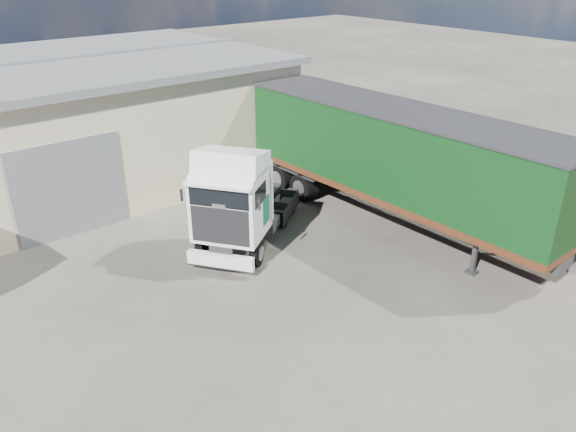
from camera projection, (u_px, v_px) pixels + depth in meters
ground at (288, 342)px, 15.19m from camera, size 120.00×120.00×0.00m
brick_boundary_wall at (400, 154)px, 25.43m from camera, size 0.35×26.00×2.50m
tractor_unit at (239, 205)px, 19.35m from camera, size 5.99×5.15×3.95m
box_trailer at (394, 154)px, 20.85m from camera, size 3.16×13.56×4.49m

